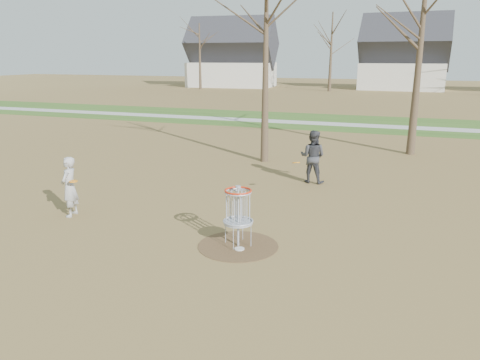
# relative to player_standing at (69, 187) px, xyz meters

# --- Properties ---
(ground) EXTENTS (160.00, 160.00, 0.00)m
(ground) POSITION_rel_player_standing_xyz_m (4.85, -0.42, -0.79)
(ground) COLOR brown
(ground) RESTS_ON ground
(green_band) EXTENTS (160.00, 8.00, 0.01)m
(green_band) POSITION_rel_player_standing_xyz_m (4.85, 20.58, -0.79)
(green_band) COLOR #2D5119
(green_band) RESTS_ON ground
(footpath) EXTENTS (160.00, 1.50, 0.01)m
(footpath) POSITION_rel_player_standing_xyz_m (4.85, 19.58, -0.78)
(footpath) COLOR #9E9E99
(footpath) RESTS_ON green_band
(dirt_circle) EXTENTS (1.80, 1.80, 0.01)m
(dirt_circle) POSITION_rel_player_standing_xyz_m (4.85, -0.42, -0.79)
(dirt_circle) COLOR #47331E
(dirt_circle) RESTS_ON ground
(player_standing) EXTENTS (0.49, 0.65, 1.59)m
(player_standing) POSITION_rel_player_standing_xyz_m (0.00, 0.00, 0.00)
(player_standing) COLOR #A4A4A4
(player_standing) RESTS_ON ground
(player_throwing) EXTENTS (0.90, 0.73, 1.75)m
(player_throwing) POSITION_rel_player_standing_xyz_m (5.29, 5.51, 0.08)
(player_throwing) COLOR #35363A
(player_throwing) RESTS_ON ground
(disc_grounded) EXTENTS (0.22, 0.22, 0.02)m
(disc_grounded) POSITION_rel_player_standing_xyz_m (4.94, -0.60, -0.77)
(disc_grounded) COLOR silver
(disc_grounded) RESTS_ON dirt_circle
(discs_in_play) EXTENTS (5.19, 3.77, 0.17)m
(discs_in_play) POSITION_rel_player_standing_xyz_m (2.86, 1.71, 0.27)
(discs_in_play) COLOR orange
(discs_in_play) RESTS_ON ground
(disc_golf_basket) EXTENTS (0.64, 0.64, 1.35)m
(disc_golf_basket) POSITION_rel_player_standing_xyz_m (4.85, -0.42, 0.12)
(disc_golf_basket) COLOR #9EA3AD
(disc_golf_basket) RESTS_ON ground
(bare_trees) EXTENTS (52.62, 44.98, 9.00)m
(bare_trees) POSITION_rel_player_standing_xyz_m (6.62, 35.37, 4.55)
(bare_trees) COLOR #382B1E
(bare_trees) RESTS_ON ground
(houses_row) EXTENTS (56.51, 10.01, 7.26)m
(houses_row) POSITION_rel_player_standing_xyz_m (9.16, 52.14, 2.73)
(houses_row) COLOR silver
(houses_row) RESTS_ON ground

